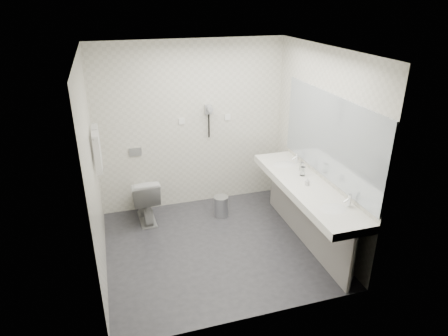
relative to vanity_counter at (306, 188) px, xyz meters
name	(u,v)px	position (x,y,z in m)	size (l,w,h in m)	color
floor	(216,246)	(-1.12, 0.20, -0.80)	(2.80, 2.80, 0.00)	#2E2D33
ceiling	(215,50)	(-1.12, 0.20, 1.70)	(2.80, 2.80, 0.00)	white
wall_back	(192,127)	(-1.12, 1.50, 0.45)	(2.80, 2.80, 0.00)	silver
wall_front	(255,212)	(-1.12, -1.10, 0.45)	(2.80, 2.80, 0.00)	silver
wall_left	(93,173)	(-2.52, 0.20, 0.45)	(2.60, 2.60, 0.00)	silver
wall_right	(320,147)	(0.27, 0.20, 0.45)	(2.60, 2.60, 0.00)	silver
vanity_counter	(306,188)	(0.00, 0.00, 0.00)	(0.55, 2.20, 0.10)	white
vanity_panel	(305,216)	(0.02, 0.00, -0.42)	(0.03, 2.15, 0.75)	gray
vanity_post_near	(352,263)	(0.05, -1.04, -0.42)	(0.06, 0.06, 0.75)	silver
vanity_post_far	(275,183)	(0.05, 1.04, -0.42)	(0.06, 0.06, 0.75)	silver
mirror	(329,137)	(0.26, 0.00, 0.65)	(0.02, 2.20, 1.05)	#B2BCC6
basin_near	(333,210)	(0.00, -0.65, 0.04)	(0.40, 0.31, 0.05)	white
basin_far	(284,166)	(0.00, 0.65, 0.04)	(0.40, 0.31, 0.05)	white
faucet_near	(349,200)	(0.19, -0.65, 0.12)	(0.04, 0.04, 0.15)	silver
faucet_far	(297,158)	(0.19, 0.65, 0.12)	(0.04, 0.04, 0.15)	silver
soap_bottle_a	(307,182)	(0.00, -0.03, 0.10)	(0.04, 0.04, 0.10)	silver
glass_left	(303,171)	(0.08, 0.25, 0.11)	(0.07, 0.07, 0.12)	silver
glass_right	(302,167)	(0.14, 0.40, 0.11)	(0.06, 0.06, 0.11)	silver
toilet	(145,198)	(-1.93, 1.16, -0.45)	(0.39, 0.69, 0.70)	white
flush_plate	(135,152)	(-1.98, 1.49, 0.15)	(0.18, 0.02, 0.12)	#B2B5BA
pedal_bin	(221,207)	(-0.84, 0.94, -0.65)	(0.22, 0.22, 0.30)	#B2B5BA
bin_lid	(221,197)	(-0.84, 0.94, -0.49)	(0.22, 0.22, 0.01)	#B2B5BA
towel_rail	(94,131)	(-2.47, 0.75, 0.75)	(0.02, 0.02, 0.62)	silver
towel_near	(97,153)	(-2.46, 0.61, 0.53)	(0.07, 0.24, 0.48)	silver
towel_far	(97,145)	(-2.46, 0.89, 0.53)	(0.07, 0.24, 0.48)	silver
dryer_cradle	(208,109)	(-0.88, 1.47, 0.70)	(0.10, 0.04, 0.14)	#9A9CA0
dryer_barrel	(210,109)	(-0.88, 1.40, 0.73)	(0.08, 0.08, 0.14)	#9A9CA0
dryer_cord	(209,126)	(-0.88, 1.46, 0.45)	(0.02, 0.02, 0.35)	black
switch_plate_a	(182,121)	(-1.27, 1.49, 0.55)	(0.09, 0.02, 0.09)	white
switch_plate_b	(228,117)	(-0.57, 1.49, 0.55)	(0.09, 0.02, 0.09)	white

